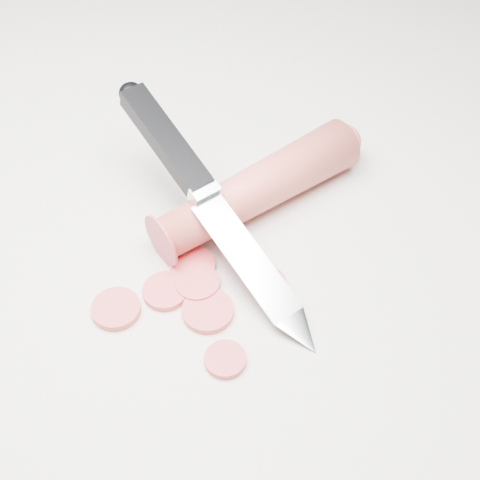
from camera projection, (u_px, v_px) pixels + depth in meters
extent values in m
plane|color=beige|center=(191.00, 245.00, 0.54)|extent=(2.40, 2.40, 0.00)
cylinder|color=#C9453C|center=(258.00, 188.00, 0.55)|extent=(0.18, 0.13, 0.04)
cylinder|color=#C6393E|center=(198.00, 284.00, 0.51)|extent=(0.03, 0.03, 0.01)
cylinder|color=#C6393E|center=(116.00, 309.00, 0.49)|extent=(0.04, 0.04, 0.01)
cylinder|color=#C6393E|center=(165.00, 291.00, 0.50)|extent=(0.03, 0.03, 0.01)
cylinder|color=#C6393E|center=(268.00, 284.00, 0.51)|extent=(0.03, 0.03, 0.01)
cylinder|color=#C6393E|center=(208.00, 311.00, 0.49)|extent=(0.04, 0.04, 0.01)
cylinder|color=#C6393E|center=(193.00, 265.00, 0.52)|extent=(0.04, 0.04, 0.01)
cylinder|color=#C6393E|center=(225.00, 359.00, 0.47)|extent=(0.03, 0.03, 0.01)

